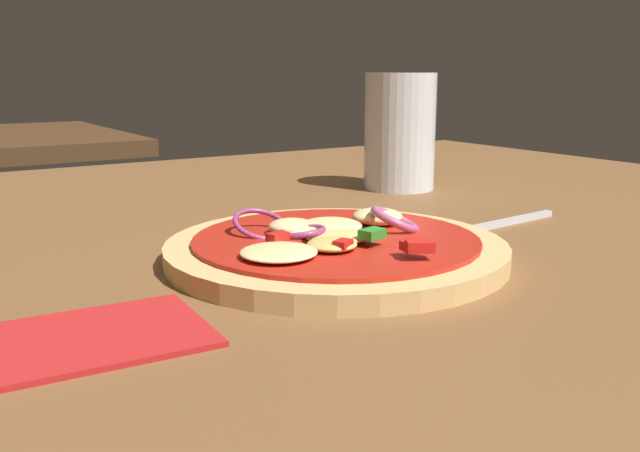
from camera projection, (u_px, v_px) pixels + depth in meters
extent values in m
cube|color=brown|center=(359.00, 259.00, 0.54)|extent=(1.16, 1.07, 0.03)
cylinder|color=tan|center=(336.00, 251.00, 0.48)|extent=(0.23, 0.23, 0.01)
cylinder|color=red|center=(336.00, 239.00, 0.48)|extent=(0.20, 0.20, 0.00)
ellipsoid|color=#F4DB8E|center=(375.00, 217.00, 0.51)|extent=(0.04, 0.04, 0.01)
ellipsoid|color=#F4DB8E|center=(292.00, 226.00, 0.49)|extent=(0.03, 0.03, 0.01)
ellipsoid|color=#F4DB8E|center=(299.00, 230.00, 0.48)|extent=(0.03, 0.03, 0.01)
ellipsoid|color=#E5BC60|center=(332.00, 244.00, 0.44)|extent=(0.03, 0.03, 0.01)
ellipsoid|color=#F4DB8E|center=(279.00, 252.00, 0.43)|extent=(0.05, 0.05, 0.01)
ellipsoid|color=#F4DB8E|center=(331.00, 226.00, 0.49)|extent=(0.04, 0.04, 0.01)
ellipsoid|color=#EFCC72|center=(337.00, 236.00, 0.47)|extent=(0.04, 0.04, 0.01)
torus|color=#93386B|center=(261.00, 225.00, 0.49)|extent=(0.05, 0.04, 0.02)
torus|color=#93386B|center=(302.00, 232.00, 0.47)|extent=(0.04, 0.04, 0.01)
torus|color=#B25984|center=(393.00, 220.00, 0.50)|extent=(0.05, 0.05, 0.02)
cube|color=red|center=(343.00, 244.00, 0.43)|extent=(0.01, 0.01, 0.00)
cube|color=red|center=(278.00, 237.00, 0.45)|extent=(0.01, 0.01, 0.01)
cube|color=red|center=(311.00, 221.00, 0.50)|extent=(0.01, 0.01, 0.00)
cube|color=red|center=(420.00, 246.00, 0.42)|extent=(0.02, 0.02, 0.01)
cube|color=red|center=(411.00, 247.00, 0.42)|extent=(0.01, 0.02, 0.01)
cube|color=#2D8C28|center=(372.00, 234.00, 0.45)|extent=(0.02, 0.01, 0.01)
cube|color=silver|center=(508.00, 222.00, 0.59)|extent=(0.12, 0.02, 0.01)
cube|color=silver|center=(455.00, 233.00, 0.55)|extent=(0.02, 0.02, 0.01)
cube|color=silver|center=(423.00, 236.00, 0.54)|extent=(0.03, 0.01, 0.00)
cube|color=silver|center=(429.00, 237.00, 0.53)|extent=(0.03, 0.01, 0.00)
cube|color=silver|center=(434.00, 239.00, 0.53)|extent=(0.03, 0.01, 0.00)
cube|color=silver|center=(440.00, 240.00, 0.53)|extent=(0.03, 0.01, 0.00)
cylinder|color=silver|center=(400.00, 132.00, 0.75)|extent=(0.08, 0.08, 0.12)
cylinder|color=gold|center=(399.00, 148.00, 0.76)|extent=(0.07, 0.07, 0.09)
cylinder|color=white|center=(401.00, 101.00, 0.74)|extent=(0.07, 0.07, 0.01)
cube|color=#B21E1E|center=(99.00, 336.00, 0.34)|extent=(0.11, 0.09, 0.00)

